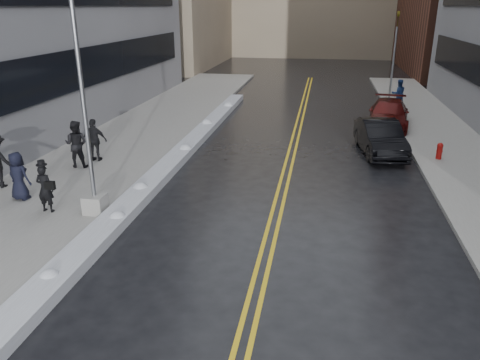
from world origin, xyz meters
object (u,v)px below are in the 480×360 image
at_px(lamppost, 88,142).
at_px(pedestrian_d, 95,140).
at_px(pedestrian_fedora, 45,189).
at_px(car_maroon, 388,114).
at_px(pedestrian_b, 76,144).
at_px(car_black, 380,138).
at_px(fire_hydrant, 440,150).
at_px(pedestrian_c, 18,176).
at_px(pedestrian_east, 398,94).
at_px(traffic_signal, 394,53).

bearing_deg(lamppost, pedestrian_d, 115.89).
height_order(pedestrian_fedora, car_maroon, pedestrian_fedora).
distance_m(pedestrian_b, car_black, 13.50).
distance_m(pedestrian_d, car_maroon, 16.04).
distance_m(lamppost, fire_hydrant, 14.81).
xyz_separation_m(pedestrian_b, pedestrian_c, (-0.22, -3.63, -0.13)).
bearing_deg(lamppost, fire_hydrant, 33.04).
relative_size(pedestrian_d, pedestrian_east, 0.99).
distance_m(lamppost, car_black, 13.33).
bearing_deg(car_maroon, fire_hydrant, -68.40).
bearing_deg(pedestrian_fedora, pedestrian_c, -24.69).
bearing_deg(pedestrian_d, pedestrian_c, 80.74).
xyz_separation_m(pedestrian_c, pedestrian_east, (15.04, 18.47, 0.08)).
bearing_deg(pedestrian_east, traffic_signal, -95.57).
relative_size(pedestrian_c, pedestrian_east, 0.92).
height_order(traffic_signal, pedestrian_east, traffic_signal).
xyz_separation_m(pedestrian_b, car_black, (12.69, 4.59, -0.36)).
bearing_deg(pedestrian_c, car_maroon, -124.34).
height_order(fire_hydrant, pedestrian_b, pedestrian_b).
bearing_deg(lamppost, pedestrian_b, 124.01).
xyz_separation_m(traffic_signal, pedestrian_fedora, (-13.40, -22.18, -2.45)).
bearing_deg(pedestrian_b, pedestrian_d, -118.06).
bearing_deg(traffic_signal, car_maroon, -97.21).
bearing_deg(fire_hydrant, pedestrian_fedora, -149.52).
relative_size(fire_hydrant, car_maroon, 0.14).
distance_m(traffic_signal, pedestrian_fedora, 26.03).
bearing_deg(car_maroon, traffic_signal, 90.57).
xyz_separation_m(traffic_signal, pedestrian_east, (0.16, -2.93, -2.32)).
distance_m(fire_hydrant, car_maroon, 6.28).
bearing_deg(traffic_signal, pedestrian_d, -130.21).
relative_size(fire_hydrant, pedestrian_fedora, 0.46).
xyz_separation_m(pedestrian_b, pedestrian_d, (0.38, 0.87, -0.06)).
relative_size(fire_hydrant, pedestrian_c, 0.43).
bearing_deg(pedestrian_fedora, car_maroon, -127.68).
distance_m(pedestrian_d, pedestrian_east, 20.09).
height_order(lamppost, traffic_signal, lamppost).
bearing_deg(pedestrian_d, lamppost, 114.21).
relative_size(pedestrian_b, pedestrian_c, 1.15).
xyz_separation_m(pedestrian_c, pedestrian_d, (0.60, 4.50, 0.07)).
bearing_deg(fire_hydrant, pedestrian_b, -166.06).
xyz_separation_m(lamppost, pedestrian_c, (-3.08, 0.60, -1.53)).
height_order(pedestrian_fedora, pedestrian_b, pedestrian_b).
distance_m(fire_hydrant, pedestrian_fedora, 16.13).
distance_m(traffic_signal, pedestrian_c, 26.17).
distance_m(fire_hydrant, pedestrian_d, 15.07).
bearing_deg(pedestrian_d, car_black, -164.84).
relative_size(fire_hydrant, traffic_signal, 0.12).
height_order(car_black, car_maroon, car_black).
xyz_separation_m(fire_hydrant, pedestrian_d, (-14.78, -2.89, 0.53)).
bearing_deg(traffic_signal, pedestrian_fedora, -121.13).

